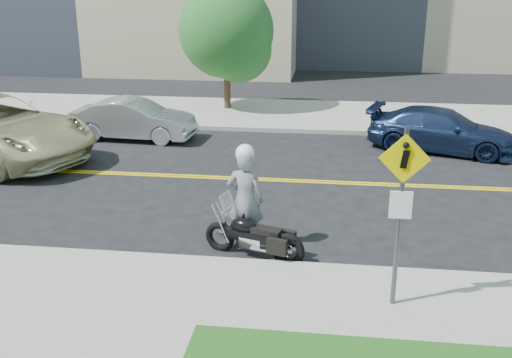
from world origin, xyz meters
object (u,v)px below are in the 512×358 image
Objects in this scene: motorcycle at (254,228)px; motorcyclist at (245,197)px; parked_car_silver at (134,119)px; pedestrian_sign at (401,201)px; parked_car_blue at (442,130)px.

motorcyclist is at bearing 136.80° from motorcycle.
motorcyclist is 9.19m from parked_car_silver.
parked_car_silver reaches higher than motorcycle.
pedestrian_sign reaches higher than motorcycle.
motorcycle is at bearing -144.21° from parked_car_silver.
motorcycle is at bearing 124.25° from motorcyclist.
parked_car_silver is 0.90× the size of parked_car_blue.
parked_car_silver is at bearing -53.30° from motorcyclist.
parked_car_blue is at bearing -86.80° from parked_car_silver.
parked_car_silver is (-4.86, 7.79, -0.42)m from motorcyclist.
pedestrian_sign is 0.66× the size of parked_car_blue.
parked_car_blue is (9.93, -0.13, -0.01)m from parked_car_silver.
pedestrian_sign reaches higher than motorcyclist.
parked_car_blue is (5.07, 7.66, -0.43)m from motorcyclist.
parked_car_silver reaches higher than parked_car_blue.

